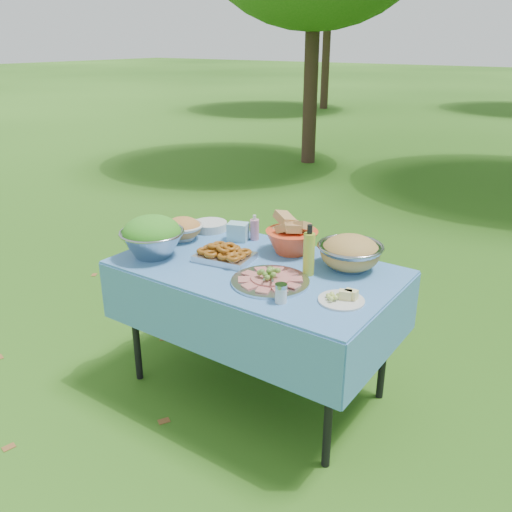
{
  "coord_description": "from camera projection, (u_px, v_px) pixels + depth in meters",
  "views": [
    {
      "loc": [
        1.49,
        -2.15,
        1.88
      ],
      "look_at": [
        -0.0,
        0.0,
        0.82
      ],
      "focal_mm": 38.0,
      "sensor_mm": 36.0,
      "label": 1
    }
  ],
  "objects": [
    {
      "name": "ground",
      "position": [
        256.0,
        387.0,
        3.13
      ],
      "size": [
        80.0,
        80.0,
        0.0
      ],
      "primitive_type": "plane",
      "color": "#15370A",
      "rests_on": "ground"
    },
    {
      "name": "picnic_table",
      "position": [
        256.0,
        329.0,
        2.99
      ],
      "size": [
        1.46,
        0.86,
        0.76
      ],
      "primitive_type": "cube",
      "color": "#84BFFF",
      "rests_on": "ground"
    },
    {
      "name": "salad_bowl",
      "position": [
        152.0,
        236.0,
        2.94
      ],
      "size": [
        0.45,
        0.45,
        0.23
      ],
      "primitive_type": null,
      "rotation": [
        0.0,
        0.0,
        0.35
      ],
      "color": "#9C9EA4",
      "rests_on": "picnic_table"
    },
    {
      "name": "pasta_bowl_white",
      "position": [
        183.0,
        228.0,
        3.2
      ],
      "size": [
        0.25,
        0.25,
        0.13
      ],
      "primitive_type": null,
      "rotation": [
        0.0,
        0.0,
        -0.04
      ],
      "color": "silver",
      "rests_on": "picnic_table"
    },
    {
      "name": "plate_stack",
      "position": [
        210.0,
        226.0,
        3.37
      ],
      "size": [
        0.26,
        0.26,
        0.05
      ],
      "primitive_type": "cylinder",
      "rotation": [
        0.0,
        0.0,
        -0.27
      ],
      "color": "silver",
      "rests_on": "picnic_table"
    },
    {
      "name": "wipes_box",
      "position": [
        238.0,
        232.0,
        3.19
      ],
      "size": [
        0.14,
        0.12,
        0.11
      ],
      "primitive_type": "cube",
      "rotation": [
        0.0,
        0.0,
        0.33
      ],
      "color": "#90CDDD",
      "rests_on": "picnic_table"
    },
    {
      "name": "sanitizer_bottle",
      "position": [
        255.0,
        227.0,
        3.19
      ],
      "size": [
        0.07,
        0.07,
        0.15
      ],
      "primitive_type": "cylinder",
      "rotation": [
        0.0,
        0.0,
        -0.41
      ],
      "color": "#CD859D",
      "rests_on": "picnic_table"
    },
    {
      "name": "bread_bowl",
      "position": [
        292.0,
        236.0,
        2.99
      ],
      "size": [
        0.38,
        0.38,
        0.19
      ],
      "primitive_type": null,
      "rotation": [
        0.0,
        0.0,
        0.4
      ],
      "color": "#EF4823",
      "rests_on": "picnic_table"
    },
    {
      "name": "pasta_bowl_steel",
      "position": [
        350.0,
        252.0,
        2.79
      ],
      "size": [
        0.44,
        0.44,
        0.18
      ],
      "primitive_type": null,
      "rotation": [
        0.0,
        0.0,
        0.4
      ],
      "color": "#9C9EA4",
      "rests_on": "picnic_table"
    },
    {
      "name": "fried_tray",
      "position": [
        225.0,
        254.0,
        2.91
      ],
      "size": [
        0.33,
        0.25,
        0.07
      ],
      "primitive_type": "cube",
      "rotation": [
        0.0,
        0.0,
        0.16
      ],
      "color": "silver",
      "rests_on": "picnic_table"
    },
    {
      "name": "charcuterie_platter",
      "position": [
        270.0,
        274.0,
        2.64
      ],
      "size": [
        0.49,
        0.49,
        0.09
      ],
      "primitive_type": "cylinder",
      "rotation": [
        0.0,
        0.0,
        0.32
      ],
      "color": "#B9BDC1",
      "rests_on": "picnic_table"
    },
    {
      "name": "oil_bottle",
      "position": [
        309.0,
        250.0,
        2.7
      ],
      "size": [
        0.07,
        0.07,
        0.26
      ],
      "primitive_type": "cylinder",
      "rotation": [
        0.0,
        0.0,
        0.17
      ],
      "color": "#ADBF32",
      "rests_on": "picnic_table"
    },
    {
      "name": "cheese_plate",
      "position": [
        342.0,
        296.0,
        2.45
      ],
      "size": [
        0.27,
        0.27,
        0.06
      ],
      "primitive_type": "cylinder",
      "rotation": [
        0.0,
        0.0,
        -0.31
      ],
      "color": "silver",
      "rests_on": "picnic_table"
    },
    {
      "name": "shaker",
      "position": [
        281.0,
        293.0,
        2.44
      ],
      "size": [
        0.07,
        0.07,
        0.09
      ],
      "primitive_type": "cylinder",
      "rotation": [
        0.0,
        0.0,
        -0.34
      ],
      "color": "silver",
      "rests_on": "picnic_table"
    }
  ]
}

